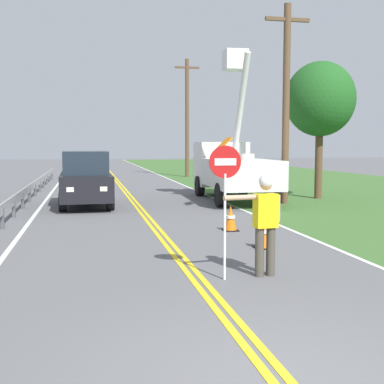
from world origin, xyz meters
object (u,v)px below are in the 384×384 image
oncoming_suv_nearest (86,179)px  traffic_cone_lead (263,234)px  utility_pole_near (286,101)px  roadside_tree_verge (320,100)px  stop_sign_paddle (225,182)px  traffic_cone_mid (231,219)px  flagger_worker (265,218)px  utility_bucket_truck (231,166)px  utility_pole_mid (187,116)px

oncoming_suv_nearest → traffic_cone_lead: size_ratio=6.63×
utility_pole_near → roadside_tree_verge: (2.15, 1.47, 0.20)m
traffic_cone_lead → stop_sign_paddle: bearing=-123.2°
utility_pole_near → traffic_cone_mid: bearing=-124.1°
flagger_worker → roadside_tree_verge: bearing=60.4°
utility_bucket_truck → traffic_cone_mid: size_ratio=9.82×
flagger_worker → utility_pole_near: size_ratio=0.23×
stop_sign_paddle → traffic_cone_mid: bearing=72.7°
flagger_worker → oncoming_suv_nearest: oncoming_suv_nearest is taller
utility_pole_near → traffic_cone_mid: utility_pole_near is taller
utility_pole_mid → traffic_cone_mid: bearing=-98.3°
stop_sign_paddle → utility_pole_mid: size_ratio=0.27×
stop_sign_paddle → traffic_cone_lead: size_ratio=3.33×
utility_pole_near → stop_sign_paddle: bearing=-117.1°
stop_sign_paddle → utility_bucket_truck: bearing=73.4°
stop_sign_paddle → roadside_tree_verge: roadside_tree_verge is taller
flagger_worker → roadside_tree_verge: size_ratio=0.31×
stop_sign_paddle → utility_pole_mid: bearing=80.1°
flagger_worker → oncoming_suv_nearest: (-3.15, 11.13, 0.01)m
roadside_tree_verge → utility_pole_near: bearing=-145.8°
oncoming_suv_nearest → utility_pole_mid: utility_pole_mid is taller
oncoming_suv_nearest → traffic_cone_mid: oncoming_suv_nearest is taller
utility_pole_mid → traffic_cone_mid: (-3.36, -23.12, -4.09)m
oncoming_suv_nearest → traffic_cone_lead: 9.69m
utility_bucket_truck → oncoming_suv_nearest: size_ratio=1.48×
oncoming_suv_nearest → utility_pole_mid: bearing=66.6°
utility_pole_mid → roadside_tree_verge: utility_pole_mid is taller
stop_sign_paddle → roadside_tree_verge: bearing=57.9°
traffic_cone_mid → utility_pole_mid: bearing=81.7°
utility_bucket_truck → roadside_tree_verge: size_ratio=1.17×
flagger_worker → utility_pole_near: (4.63, 10.47, 3.02)m
utility_bucket_truck → traffic_cone_mid: (-2.20, -7.56, -1.10)m
stop_sign_paddle → oncoming_suv_nearest: (-2.38, 11.22, -0.65)m
utility_pole_near → utility_pole_mid: bearing=91.8°
roadside_tree_verge → traffic_cone_lead: bearing=-121.8°
traffic_cone_lead → traffic_cone_mid: (-0.08, 2.39, 0.00)m
utility_pole_near → traffic_cone_lead: bearing=-115.1°
roadside_tree_verge → flagger_worker: bearing=-119.6°
flagger_worker → oncoming_suv_nearest: size_ratio=0.39×
utility_pole_mid → roadside_tree_verge: (2.69, -15.89, -0.16)m
stop_sign_paddle → traffic_cone_mid: stop_sign_paddle is taller
stop_sign_paddle → utility_bucket_truck: size_ratio=0.34×
roadside_tree_verge → utility_pole_mid: bearing=99.6°
stop_sign_paddle → utility_bucket_truck: utility_bucket_truck is taller
oncoming_suv_nearest → traffic_cone_lead: oncoming_suv_nearest is taller
utility_pole_mid → traffic_cone_lead: 26.05m
flagger_worker → traffic_cone_mid: size_ratio=2.61×
utility_pole_mid → roadside_tree_verge: size_ratio=1.44×
flagger_worker → stop_sign_paddle: bearing=-173.0°
oncoming_suv_nearest → traffic_cone_mid: bearing=-58.9°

